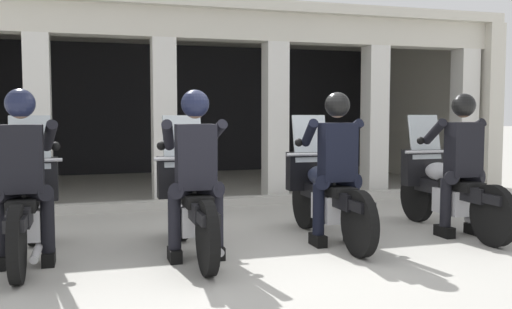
{
  "coord_description": "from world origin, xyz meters",
  "views": [
    {
      "loc": [
        -1.7,
        -5.11,
        1.37
      ],
      "look_at": [
        0.0,
        0.58,
        0.93
      ],
      "focal_mm": 39.48,
      "sensor_mm": 36.0,
      "label": 1
    }
  ],
  "objects": [
    {
      "name": "police_officer_center_left",
      "position": [
        -0.76,
        0.02,
        0.94
      ],
      "size": [
        0.63,
        0.61,
        1.58
      ],
      "rotation": [
        0.0,
        0.0,
        0.19
      ],
      "color": "black",
      "rests_on": "ground"
    },
    {
      "name": "motorcycle_far_left",
      "position": [
        -2.26,
        0.51,
        0.5
      ],
      "size": [
        0.62,
        2.04,
        1.35
      ],
      "rotation": [
        0.0,
        0.0,
        0.2
      ],
      "color": "black",
      "rests_on": "ground"
    },
    {
      "name": "police_officer_far_right",
      "position": [
        2.27,
        0.19,
        0.94
      ],
      "size": [
        0.63,
        0.61,
        1.58
      ],
      "rotation": [
        0.0,
        0.0,
        0.1
      ],
      "color": "black",
      "rests_on": "ground"
    },
    {
      "name": "motorcycle_center_left",
      "position": [
        -0.75,
        0.3,
        0.5
      ],
      "size": [
        0.62,
        2.04,
        1.35
      ],
      "rotation": [
        0.0,
        0.0,
        0.19
      ],
      "color": "black",
      "rests_on": "ground"
    },
    {
      "name": "motorcycle_center_right",
      "position": [
        0.76,
        0.49,
        0.5
      ],
      "size": [
        0.62,
        2.04,
        1.35
      ],
      "rotation": [
        0.0,
        0.0,
        0.17
      ],
      "color": "black",
      "rests_on": "ground"
    },
    {
      "name": "police_officer_far_left",
      "position": [
        -2.27,
        0.23,
        0.94
      ],
      "size": [
        0.63,
        0.61,
        1.58
      ],
      "rotation": [
        0.0,
        0.0,
        0.2
      ],
      "color": "black",
      "rests_on": "ground"
    },
    {
      "name": "police_officer_center_right",
      "position": [
        0.76,
        0.21,
        0.94
      ],
      "size": [
        0.63,
        0.61,
        1.58
      ],
      "rotation": [
        0.0,
        0.0,
        0.17
      ],
      "color": "black",
      "rests_on": "ground"
    },
    {
      "name": "station_building",
      "position": [
        0.28,
        5.95,
        1.97
      ],
      "size": [
        9.94,
        5.14,
        3.08
      ],
      "color": "black",
      "rests_on": "ground"
    },
    {
      "name": "ground_plane",
      "position": [
        0.0,
        3.0,
        0.0
      ],
      "size": [
        80.0,
        80.0,
        0.0
      ],
      "primitive_type": "plane",
      "color": "#A8A59E"
    },
    {
      "name": "kerb_strip",
      "position": [
        0.28,
        2.91,
        0.06
      ],
      "size": [
        9.44,
        0.24,
        0.12
      ],
      "primitive_type": "cube",
      "color": "#B7B5AD",
      "rests_on": "ground"
    },
    {
      "name": "motorcycle_far_right",
      "position": [
        2.27,
        0.48,
        0.5
      ],
      "size": [
        0.62,
        2.04,
        1.35
      ],
      "rotation": [
        0.0,
        0.0,
        0.1
      ],
      "color": "black",
      "rests_on": "ground"
    }
  ]
}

